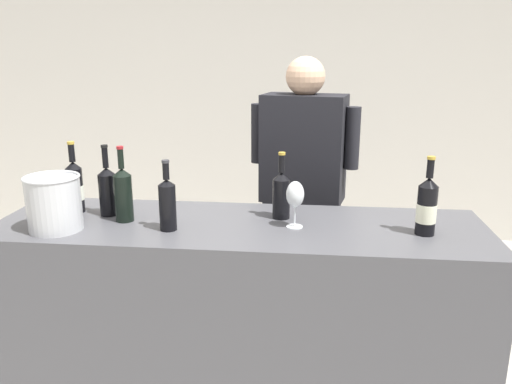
{
  "coord_description": "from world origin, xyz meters",
  "views": [
    {
      "loc": [
        0.31,
        -2.13,
        1.71
      ],
      "look_at": [
        0.08,
        0.0,
        1.12
      ],
      "focal_mm": 35.68,
      "sensor_mm": 36.0,
      "label": 1
    }
  ],
  "objects_px": {
    "wine_glass": "(295,196)",
    "wine_bottle_2": "(108,190)",
    "ice_bucket": "(54,203)",
    "wine_bottle_4": "(123,193)",
    "wine_bottle_1": "(167,203)",
    "wine_bottle_0": "(281,194)",
    "person_server": "(302,211)",
    "wine_bottle_3": "(427,207)",
    "wine_bottle_5": "(75,187)"
  },
  "relations": [
    {
      "from": "wine_bottle_1",
      "to": "wine_bottle_3",
      "type": "relative_size",
      "value": 0.92
    },
    {
      "from": "wine_bottle_1",
      "to": "wine_bottle_4",
      "type": "relative_size",
      "value": 0.89
    },
    {
      "from": "wine_glass",
      "to": "wine_bottle_5",
      "type": "bearing_deg",
      "value": 174.06
    },
    {
      "from": "wine_bottle_1",
      "to": "wine_bottle_4",
      "type": "xyz_separation_m",
      "value": [
        -0.23,
        0.1,
        0.01
      ]
    },
    {
      "from": "wine_bottle_0",
      "to": "ice_bucket",
      "type": "xyz_separation_m",
      "value": [
        -0.96,
        -0.26,
        0.0
      ]
    },
    {
      "from": "ice_bucket",
      "to": "person_server",
      "type": "height_order",
      "value": "person_server"
    },
    {
      "from": "wine_bottle_3",
      "to": "person_server",
      "type": "relative_size",
      "value": 0.2
    },
    {
      "from": "wine_glass",
      "to": "person_server",
      "type": "xyz_separation_m",
      "value": [
        0.02,
        0.68,
        -0.29
      ]
    },
    {
      "from": "wine_bottle_2",
      "to": "wine_bottle_4",
      "type": "height_order",
      "value": "wine_bottle_4"
    },
    {
      "from": "wine_bottle_2",
      "to": "person_server",
      "type": "bearing_deg",
      "value": 33.71
    },
    {
      "from": "wine_bottle_4",
      "to": "ice_bucket",
      "type": "bearing_deg",
      "value": -149.78
    },
    {
      "from": "wine_bottle_0",
      "to": "wine_glass",
      "type": "bearing_deg",
      "value": -61.32
    },
    {
      "from": "ice_bucket",
      "to": "wine_bottle_4",
      "type": "bearing_deg",
      "value": 30.22
    },
    {
      "from": "wine_bottle_1",
      "to": "wine_bottle_2",
      "type": "relative_size",
      "value": 0.92
    },
    {
      "from": "wine_bottle_0",
      "to": "wine_bottle_3",
      "type": "relative_size",
      "value": 0.93
    },
    {
      "from": "wine_bottle_0",
      "to": "person_server",
      "type": "distance_m",
      "value": 0.62
    },
    {
      "from": "person_server",
      "to": "wine_bottle_1",
      "type": "bearing_deg",
      "value": -126.14
    },
    {
      "from": "wine_bottle_2",
      "to": "wine_bottle_5",
      "type": "height_order",
      "value": "wine_bottle_5"
    },
    {
      "from": "wine_bottle_5",
      "to": "person_server",
      "type": "distance_m",
      "value": 1.24
    },
    {
      "from": "wine_bottle_1",
      "to": "ice_bucket",
      "type": "xyz_separation_m",
      "value": [
        -0.48,
        -0.05,
        0.0
      ]
    },
    {
      "from": "wine_bottle_5",
      "to": "person_server",
      "type": "height_order",
      "value": "person_server"
    },
    {
      "from": "wine_bottle_1",
      "to": "ice_bucket",
      "type": "height_order",
      "value": "wine_bottle_1"
    },
    {
      "from": "wine_bottle_3",
      "to": "wine_glass",
      "type": "distance_m",
      "value": 0.55
    },
    {
      "from": "wine_bottle_0",
      "to": "wine_bottle_4",
      "type": "distance_m",
      "value": 0.71
    },
    {
      "from": "wine_bottle_1",
      "to": "wine_bottle_0",
      "type": "bearing_deg",
      "value": 24.23
    },
    {
      "from": "wine_bottle_2",
      "to": "wine_bottle_4",
      "type": "xyz_separation_m",
      "value": [
        0.1,
        -0.08,
        0.01
      ]
    },
    {
      "from": "wine_bottle_2",
      "to": "wine_bottle_5",
      "type": "xyz_separation_m",
      "value": [
        -0.17,
        0.03,
        0.0
      ]
    },
    {
      "from": "wine_glass",
      "to": "ice_bucket",
      "type": "relative_size",
      "value": 0.87
    },
    {
      "from": "wine_bottle_0",
      "to": "person_server",
      "type": "bearing_deg",
      "value": 80.9
    },
    {
      "from": "person_server",
      "to": "wine_bottle_2",
      "type": "bearing_deg",
      "value": -146.29
    },
    {
      "from": "wine_bottle_1",
      "to": "wine_glass",
      "type": "xyz_separation_m",
      "value": [
        0.54,
        0.09,
        0.02
      ]
    },
    {
      "from": "wine_bottle_0",
      "to": "person_server",
      "type": "relative_size",
      "value": 0.18
    },
    {
      "from": "wine_bottle_1",
      "to": "wine_glass",
      "type": "height_order",
      "value": "wine_bottle_1"
    },
    {
      "from": "ice_bucket",
      "to": "wine_bottle_1",
      "type": "bearing_deg",
      "value": 5.93
    },
    {
      "from": "wine_bottle_1",
      "to": "wine_bottle_4",
      "type": "distance_m",
      "value": 0.25
    },
    {
      "from": "wine_bottle_0",
      "to": "wine_glass",
      "type": "relative_size",
      "value": 1.49
    },
    {
      "from": "wine_bottle_0",
      "to": "wine_bottle_1",
      "type": "xyz_separation_m",
      "value": [
        -0.47,
        -0.21,
        0.0
      ]
    },
    {
      "from": "wine_bottle_1",
      "to": "wine_bottle_5",
      "type": "bearing_deg",
      "value": 158.37
    },
    {
      "from": "wine_bottle_1",
      "to": "wine_bottle_3",
      "type": "height_order",
      "value": "wine_bottle_3"
    },
    {
      "from": "wine_bottle_4",
      "to": "ice_bucket",
      "type": "distance_m",
      "value": 0.29
    },
    {
      "from": "ice_bucket",
      "to": "wine_glass",
      "type": "bearing_deg",
      "value": 7.9
    },
    {
      "from": "wine_bottle_0",
      "to": "person_server",
      "type": "height_order",
      "value": "person_server"
    },
    {
      "from": "wine_glass",
      "to": "ice_bucket",
      "type": "xyz_separation_m",
      "value": [
        -1.02,
        -0.14,
        -0.02
      ]
    },
    {
      "from": "wine_bottle_2",
      "to": "wine_glass",
      "type": "xyz_separation_m",
      "value": [
        0.87,
        -0.08,
        0.02
      ]
    },
    {
      "from": "wine_glass",
      "to": "wine_bottle_2",
      "type": "bearing_deg",
      "value": 174.71
    },
    {
      "from": "wine_bottle_5",
      "to": "wine_bottle_4",
      "type": "bearing_deg",
      "value": -20.64
    },
    {
      "from": "wine_bottle_0",
      "to": "wine_bottle_5",
      "type": "distance_m",
      "value": 0.98
    },
    {
      "from": "wine_glass",
      "to": "person_server",
      "type": "height_order",
      "value": "person_server"
    },
    {
      "from": "wine_glass",
      "to": "ice_bucket",
      "type": "bearing_deg",
      "value": -172.1
    },
    {
      "from": "wine_bottle_3",
      "to": "person_server",
      "type": "xyz_separation_m",
      "value": [
        -0.53,
        0.71,
        -0.27
      ]
    }
  ]
}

